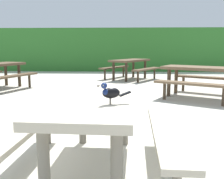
% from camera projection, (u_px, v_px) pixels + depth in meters
% --- Properties ---
extents(ground_plane, '(60.00, 60.00, 0.00)m').
position_uv_depth(ground_plane, '(85.00, 158.00, 2.88)').
color(ground_plane, beige).
extents(hedge_wall, '(28.00, 1.44, 2.12)m').
position_uv_depth(hedge_wall, '(116.00, 50.00, 13.38)').
color(hedge_wall, '#2D6B28').
rests_on(hedge_wall, ground).
extents(picnic_table_foreground, '(1.75, 1.83, 0.74)m').
position_uv_depth(picnic_table_foreground, '(95.00, 115.00, 2.53)').
color(picnic_table_foreground, '#B2A893').
rests_on(picnic_table_foreground, ground).
extents(bird_grackle, '(0.28, 0.13, 0.18)m').
position_uv_depth(bird_grackle, '(110.00, 92.00, 2.14)').
color(bird_grackle, black).
rests_on(bird_grackle, picnic_table_foreground).
extents(picnic_table_mid_left, '(2.33, 2.34, 0.74)m').
position_uv_depth(picnic_table_mid_left, '(130.00, 64.00, 9.73)').
color(picnic_table_mid_left, brown).
rests_on(picnic_table_mid_left, ground).
extents(picnic_table_far_centre, '(2.32, 2.31, 0.74)m').
position_uv_depth(picnic_table_far_centre, '(201.00, 75.00, 6.22)').
color(picnic_table_far_centre, brown).
rests_on(picnic_table_far_centre, ground).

